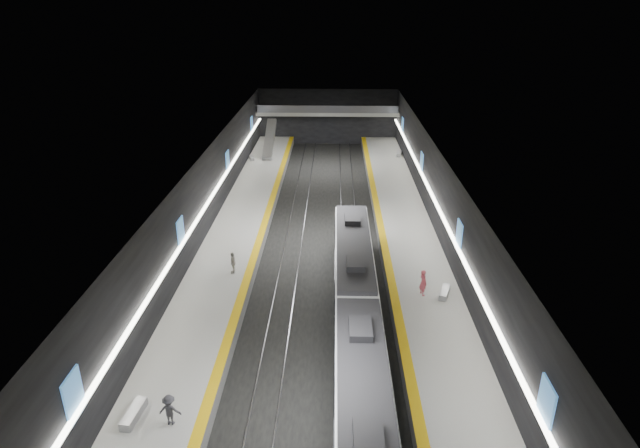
{
  "coord_description": "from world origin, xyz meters",
  "views": [
    {
      "loc": [
        1.03,
        -42.67,
        20.1
      ],
      "look_at": [
        -0.13,
        -0.67,
        2.2
      ],
      "focal_mm": 30.0,
      "sensor_mm": 36.0,
      "label": 1
    }
  ],
  "objects_px": {
    "bench_right_far": "(399,154)",
    "passenger_right_a": "(423,283)",
    "bench_left_near": "(134,414)",
    "train": "(357,320)",
    "bench_left_far": "(252,158)",
    "bench_right_near": "(444,293)",
    "passenger_left_b": "(170,410)",
    "passenger_left_a": "(233,263)",
    "escalator": "(270,139)"
  },
  "relations": [
    {
      "from": "passenger_left_a",
      "to": "bench_right_far",
      "type": "bearing_deg",
      "value": 148.84
    },
    {
      "from": "passenger_right_a",
      "to": "bench_left_far",
      "type": "bearing_deg",
      "value": 3.71
    },
    {
      "from": "passenger_left_a",
      "to": "passenger_right_a",
      "type": "bearing_deg",
      "value": 73.17
    },
    {
      "from": "escalator",
      "to": "bench_right_near",
      "type": "xyz_separation_m",
      "value": [
        16.27,
        -36.28,
        -1.68
      ]
    },
    {
      "from": "bench_right_near",
      "to": "train",
      "type": "bearing_deg",
      "value": -120.77
    },
    {
      "from": "bench_left_near",
      "to": "bench_left_far",
      "type": "relative_size",
      "value": 1.21
    },
    {
      "from": "passenger_left_b",
      "to": "bench_right_far",
      "type": "bearing_deg",
      "value": -105.91
    },
    {
      "from": "train",
      "to": "bench_left_far",
      "type": "relative_size",
      "value": 18.16
    },
    {
      "from": "bench_right_near",
      "to": "passenger_left_a",
      "type": "bearing_deg",
      "value": -170.74
    },
    {
      "from": "bench_left_far",
      "to": "bench_right_far",
      "type": "height_order",
      "value": "bench_right_far"
    },
    {
      "from": "bench_left_far",
      "to": "bench_right_far",
      "type": "distance_m",
      "value": 19.15
    },
    {
      "from": "bench_right_near",
      "to": "passenger_right_a",
      "type": "height_order",
      "value": "passenger_right_a"
    },
    {
      "from": "train",
      "to": "passenger_right_a",
      "type": "bearing_deg",
      "value": 47.45
    },
    {
      "from": "train",
      "to": "bench_left_near",
      "type": "bearing_deg",
      "value": -147.55
    },
    {
      "from": "bench_right_near",
      "to": "passenger_left_a",
      "type": "distance_m",
      "value": 15.5
    },
    {
      "from": "bench_right_far",
      "to": "passenger_left_b",
      "type": "distance_m",
      "value": 50.73
    },
    {
      "from": "bench_left_far",
      "to": "train",
      "type": "bearing_deg",
      "value": -87.2
    },
    {
      "from": "passenger_left_a",
      "to": "passenger_left_b",
      "type": "relative_size",
      "value": 1.02
    },
    {
      "from": "bench_left_far",
      "to": "passenger_left_b",
      "type": "height_order",
      "value": "passenger_left_b"
    },
    {
      "from": "bench_left_near",
      "to": "bench_right_near",
      "type": "bearing_deg",
      "value": 41.11
    },
    {
      "from": "bench_left_far",
      "to": "bench_right_near",
      "type": "xyz_separation_m",
      "value": [
        18.27,
        -33.17,
        0.02
      ]
    },
    {
      "from": "passenger_left_b",
      "to": "train",
      "type": "bearing_deg",
      "value": -138.43
    },
    {
      "from": "bench_right_far",
      "to": "passenger_right_a",
      "type": "bearing_deg",
      "value": -81.77
    },
    {
      "from": "bench_left_far",
      "to": "passenger_left_a",
      "type": "bearing_deg",
      "value": -98.84
    },
    {
      "from": "bench_right_near",
      "to": "bench_left_near",
      "type": "bearing_deg",
      "value": -124.91
    },
    {
      "from": "bench_right_near",
      "to": "passenger_left_a",
      "type": "height_order",
      "value": "passenger_left_a"
    },
    {
      "from": "bench_left_near",
      "to": "bench_right_far",
      "type": "bearing_deg",
      "value": 75.28
    },
    {
      "from": "escalator",
      "to": "bench_left_far",
      "type": "bearing_deg",
      "value": -122.76
    },
    {
      "from": "bench_right_near",
      "to": "passenger_left_a",
      "type": "relative_size",
      "value": 1.09
    },
    {
      "from": "train",
      "to": "bench_left_far",
      "type": "distance_m",
      "value": 40.12
    },
    {
      "from": "escalator",
      "to": "passenger_right_a",
      "type": "distance_m",
      "value": 39.1
    },
    {
      "from": "bench_right_far",
      "to": "passenger_left_b",
      "type": "xyz_separation_m",
      "value": [
        -16.24,
        -48.06,
        0.59
      ]
    },
    {
      "from": "passenger_right_a",
      "to": "escalator",
      "type": "bearing_deg",
      "value": -0.96
    },
    {
      "from": "bench_left_near",
      "to": "passenger_left_a",
      "type": "xyz_separation_m",
      "value": [
        2.23,
        15.12,
        0.59
      ]
    },
    {
      "from": "escalator",
      "to": "bench_left_far",
      "type": "height_order",
      "value": "escalator"
    },
    {
      "from": "bench_left_near",
      "to": "train",
      "type": "bearing_deg",
      "value": 38.58
    },
    {
      "from": "train",
      "to": "bench_left_far",
      "type": "height_order",
      "value": "train"
    },
    {
      "from": "bench_left_near",
      "to": "bench_left_far",
      "type": "xyz_separation_m",
      "value": [
        -0.82,
        45.38,
        -0.04
      ]
    },
    {
      "from": "bench_left_near",
      "to": "bench_left_far",
      "type": "height_order",
      "value": "bench_left_near"
    },
    {
      "from": "bench_right_far",
      "to": "train",
      "type": "bearing_deg",
      "value": -87.91
    },
    {
      "from": "passenger_left_a",
      "to": "passenger_left_b",
      "type": "bearing_deg",
      "value": -6.2
    },
    {
      "from": "bench_left_far",
      "to": "passenger_left_a",
      "type": "distance_m",
      "value": 30.42
    },
    {
      "from": "bench_right_near",
      "to": "escalator",
      "type": "bearing_deg",
      "value": 134.26
    },
    {
      "from": "bench_right_near",
      "to": "passenger_right_a",
      "type": "distance_m",
      "value": 1.69
    },
    {
      "from": "escalator",
      "to": "passenger_right_a",
      "type": "xyz_separation_m",
      "value": [
        14.75,
        -36.2,
        -0.96
      ]
    },
    {
      "from": "passenger_right_a",
      "to": "passenger_left_a",
      "type": "relative_size",
      "value": 1.12
    },
    {
      "from": "bench_left_near",
      "to": "passenger_right_a",
      "type": "height_order",
      "value": "passenger_right_a"
    },
    {
      "from": "escalator",
      "to": "bench_left_near",
      "type": "xyz_separation_m",
      "value": [
        -1.18,
        -48.49,
        -1.65
      ]
    },
    {
      "from": "bench_left_near",
      "to": "escalator",
      "type": "bearing_deg",
      "value": 94.74
    },
    {
      "from": "passenger_left_a",
      "to": "passenger_left_b",
      "type": "height_order",
      "value": "passenger_left_a"
    }
  ]
}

